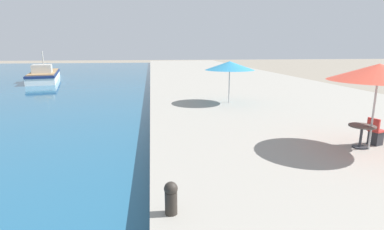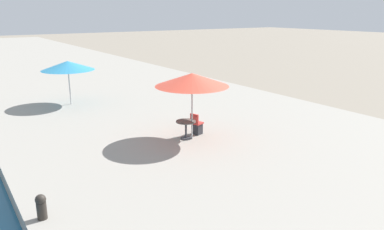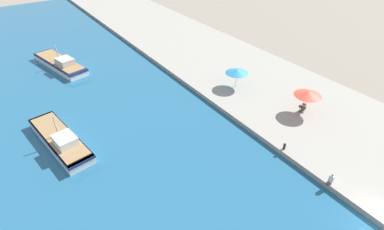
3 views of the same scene
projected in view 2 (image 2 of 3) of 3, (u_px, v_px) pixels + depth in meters
The scene contains 6 objects.
quay_promenade at pixel (57, 68), 35.53m from camera, with size 16.00×90.00×0.53m.
cafe_umbrella_pink at pixel (192, 80), 14.41m from camera, with size 2.89×2.89×2.67m.
cafe_umbrella_white at pixel (68, 66), 20.13m from camera, with size 2.83×2.83×2.39m.
cafe_table at pixel (186, 126), 14.95m from camera, with size 0.80×0.80×0.74m.
cafe_chair_left at pixel (197, 127), 15.55m from camera, with size 0.53×0.51×0.91m.
mooring_bollard at pixel (41, 206), 9.16m from camera, with size 0.26×0.26×0.65m.
Camera 2 is at (-1.11, 0.44, 5.48)m, focal length 35.00 mm.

